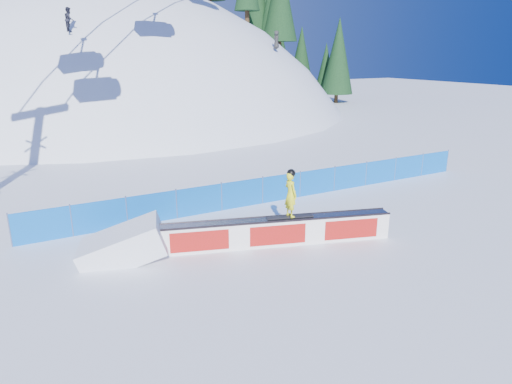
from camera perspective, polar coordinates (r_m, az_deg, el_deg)
ground at (r=17.51m, az=10.99°, el=-5.00°), size 160.00×160.00×0.00m
snow_hill at (r=60.57m, az=-16.25°, el=-7.51°), size 64.00×64.00×64.00m
treeline at (r=61.45m, az=3.07°, el=20.70°), size 17.38×12.40×19.18m
safety_fence at (r=20.76m, az=3.23°, el=0.58°), size 22.05×0.05×1.30m
rail_box at (r=16.00m, az=2.53°, el=-4.96°), size 8.08×2.97×0.99m
snow_ramp at (r=15.84m, az=-16.15°, el=-7.83°), size 3.23×2.53×1.77m
snowboarder at (r=15.67m, az=4.35°, el=-0.23°), size 1.66×0.77×1.72m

